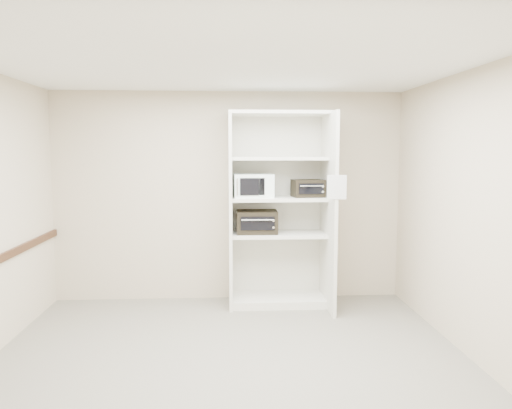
{
  "coord_description": "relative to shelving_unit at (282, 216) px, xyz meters",
  "views": [
    {
      "loc": [
        -0.01,
        -4.47,
        1.94
      ],
      "look_at": [
        0.32,
        1.41,
        1.31
      ],
      "focal_mm": 35.0,
      "sensor_mm": 36.0,
      "label": 1
    }
  ],
  "objects": [
    {
      "name": "toaster_oven_upper",
      "position": [
        0.32,
        -0.03,
        0.35
      ],
      "size": [
        0.41,
        0.33,
        0.22
      ],
      "primitive_type": "cube",
      "rotation": [
        0.0,
        0.0,
        0.13
      ],
      "color": "black",
      "rests_on": "shelving_unit"
    },
    {
      "name": "wall_back",
      "position": [
        -0.67,
        0.3,
        0.22
      ],
      "size": [
        4.5,
        0.02,
        2.7
      ],
      "primitive_type": "cube",
      "color": "#BBAE90",
      "rests_on": "ground"
    },
    {
      "name": "wall_right",
      "position": [
        1.58,
        -1.7,
        0.22
      ],
      "size": [
        0.02,
        4.0,
        2.7
      ],
      "primitive_type": "cube",
      "color": "#BBAE90",
      "rests_on": "ground"
    },
    {
      "name": "ceiling",
      "position": [
        -0.67,
        -1.7,
        1.57
      ],
      "size": [
        4.5,
        4.0,
        0.01
      ],
      "primitive_type": "cube",
      "color": "white"
    },
    {
      "name": "toaster_oven_lower",
      "position": [
        -0.32,
        -0.02,
        -0.07
      ],
      "size": [
        0.51,
        0.39,
        0.28
      ],
      "primitive_type": "cube",
      "rotation": [
        0.0,
        0.0,
        -0.01
      ],
      "color": "black",
      "rests_on": "shelving_unit"
    },
    {
      "name": "shelving_unit",
      "position": [
        0.0,
        0.0,
        0.0
      ],
      "size": [
        1.24,
        0.92,
        2.42
      ],
      "color": "silver",
      "rests_on": "floor"
    },
    {
      "name": "floor",
      "position": [
        -0.67,
        -1.7,
        -1.13
      ],
      "size": [
        4.5,
        4.0,
        0.01
      ],
      "primitive_type": "cube",
      "color": "#666057",
      "rests_on": "ground"
    },
    {
      "name": "paper_sign",
      "position": [
        0.55,
        -0.63,
        0.4
      ],
      "size": [
        0.21,
        0.02,
        0.27
      ],
      "primitive_type": "cube",
      "rotation": [
        0.0,
        0.0,
        -0.08
      ],
      "color": "white",
      "rests_on": "shelving_unit"
    },
    {
      "name": "wall_front",
      "position": [
        -0.67,
        -3.7,
        0.22
      ],
      "size": [
        4.5,
        0.02,
        2.7
      ],
      "primitive_type": "cube",
      "color": "#BBAE90",
      "rests_on": "ground"
    },
    {
      "name": "microwave",
      "position": [
        -0.36,
        -0.03,
        0.38
      ],
      "size": [
        0.5,
        0.39,
        0.29
      ],
      "primitive_type": "cube",
      "rotation": [
        0.0,
        0.0,
        0.06
      ],
      "color": "white",
      "rests_on": "shelving_unit"
    }
  ]
}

